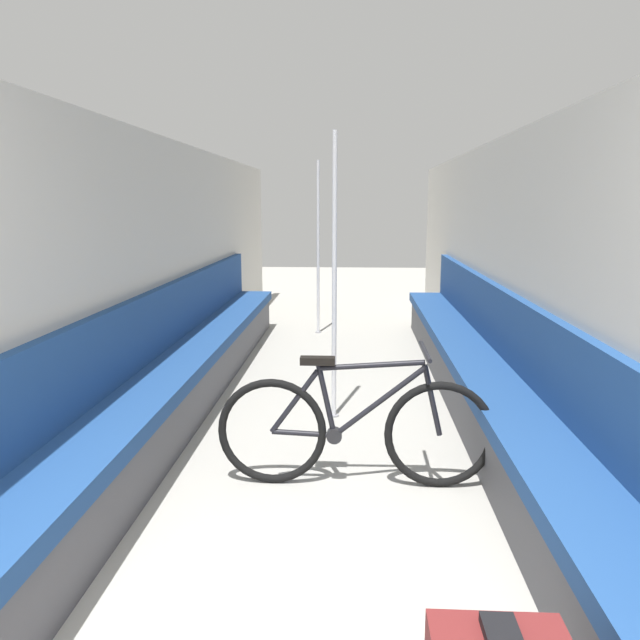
# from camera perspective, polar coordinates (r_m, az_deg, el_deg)

# --- Properties ---
(wall_left) EXTENTS (0.10, 11.02, 2.19)m
(wall_left) POSITION_cam_1_polar(r_m,az_deg,el_deg) (5.34, -14.62, 4.36)
(wall_left) COLOR beige
(wall_left) RESTS_ON ground
(wall_right) EXTENTS (0.10, 11.02, 2.19)m
(wall_right) POSITION_cam_1_polar(r_m,az_deg,el_deg) (5.24, 17.03, 4.12)
(wall_right) COLOR beige
(wall_right) RESTS_ON ground
(bench_seat_row_left) EXTENTS (0.47, 6.74, 0.98)m
(bench_seat_row_left) POSITION_cam_1_polar(r_m,az_deg,el_deg) (5.22, -12.23, -4.33)
(bench_seat_row_left) COLOR #4C4C51
(bench_seat_row_left) RESTS_ON ground
(bench_seat_row_right) EXTENTS (0.47, 6.74, 0.98)m
(bench_seat_row_right) POSITION_cam_1_polar(r_m,az_deg,el_deg) (5.13, 14.32, -4.67)
(bench_seat_row_right) COLOR #4C4C51
(bench_seat_row_right) RESTS_ON ground
(bicycle) EXTENTS (1.62, 0.46, 0.83)m
(bicycle) POSITION_cam_1_polar(r_m,az_deg,el_deg) (3.70, 3.20, -9.94)
(bicycle) COLOR black
(bicycle) RESTS_ON ground
(grab_pole_near) EXTENTS (0.08, 0.08, 2.17)m
(grab_pole_near) POSITION_cam_1_polar(r_m,az_deg,el_deg) (4.71, 1.32, 3.43)
(grab_pole_near) COLOR gray
(grab_pole_near) RESTS_ON ground
(grab_pole_far) EXTENTS (0.08, 0.08, 2.17)m
(grab_pole_far) POSITION_cam_1_polar(r_m,az_deg,el_deg) (7.90, -0.17, 6.36)
(grab_pole_far) COLOR gray
(grab_pole_far) RESTS_ON ground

